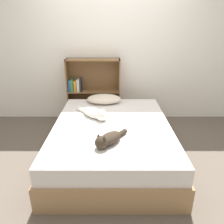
{
  "coord_description": "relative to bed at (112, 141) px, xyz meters",
  "views": [
    {
      "loc": [
        -0.0,
        -2.55,
        1.71
      ],
      "look_at": [
        0.0,
        0.15,
        0.6
      ],
      "focal_mm": 35.0,
      "sensor_mm": 36.0,
      "label": 1
    }
  ],
  "objects": [
    {
      "name": "cat_light",
      "position": [
        -0.23,
        0.2,
        0.31
      ],
      "size": [
        0.47,
        0.48,
        0.17
      ],
      "rotation": [
        0.0,
        0.0,
        5.47
      ],
      "color": "white",
      "rests_on": "bed"
    },
    {
      "name": "wall_back",
      "position": [
        0.0,
        1.39,
        1.01
      ],
      "size": [
        8.0,
        0.06,
        2.5
      ],
      "color": "white",
      "rests_on": "ground_plane"
    },
    {
      "name": "pillow",
      "position": [
        -0.13,
        0.79,
        0.32
      ],
      "size": [
        0.55,
        0.35,
        0.13
      ],
      "color": "beige",
      "rests_on": "bed"
    },
    {
      "name": "cat_dark",
      "position": [
        -0.04,
        -0.52,
        0.31
      ],
      "size": [
        0.37,
        0.43,
        0.16
      ],
      "rotation": [
        0.0,
        0.0,
        4.05
      ],
      "color": "#33281E",
      "rests_on": "bed"
    },
    {
      "name": "bed",
      "position": [
        0.0,
        0.0,
        0.0
      ],
      "size": [
        1.52,
        1.99,
        0.5
      ],
      "color": "#99754C",
      "rests_on": "ground_plane"
    },
    {
      "name": "bookshelf",
      "position": [
        -0.37,
        1.26,
        0.34
      ],
      "size": [
        0.93,
        0.26,
        1.13
      ],
      "color": "brown",
      "rests_on": "ground_plane"
    },
    {
      "name": "ground_plane",
      "position": [
        0.0,
        0.0,
        -0.24
      ],
      "size": [
        8.0,
        8.0,
        0.0
      ],
      "primitive_type": "plane",
      "color": "brown"
    }
  ]
}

